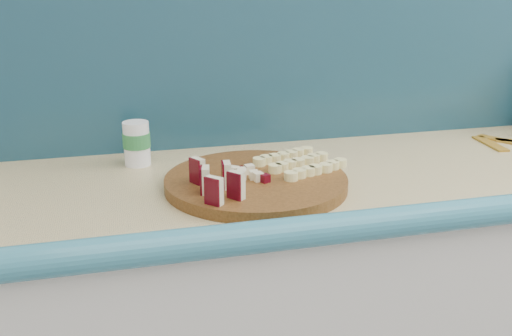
% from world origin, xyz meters
% --- Properties ---
extents(kitchen_counter, '(2.20, 0.63, 0.91)m').
position_xyz_m(kitchen_counter, '(0.10, 1.50, 0.46)').
color(kitchen_counter, silver).
rests_on(kitchen_counter, ground).
extents(backsplash, '(2.20, 0.02, 0.50)m').
position_xyz_m(backsplash, '(0.10, 1.79, 1.16)').
color(backsplash, teal).
rests_on(backsplash, kitchen_counter).
extents(cutting_board, '(0.52, 0.52, 0.03)m').
position_xyz_m(cutting_board, '(-0.39, 1.44, 0.92)').
color(cutting_board, '#40240D').
rests_on(cutting_board, kitchen_counter).
extents(apple_wedges, '(0.09, 0.16, 0.06)m').
position_xyz_m(apple_wedges, '(-0.50, 1.37, 0.96)').
color(apple_wedges, beige).
rests_on(apple_wedges, cutting_board).
extents(apple_chunks, '(0.07, 0.06, 0.02)m').
position_xyz_m(apple_chunks, '(-0.42, 1.43, 0.95)').
color(apple_chunks, '#FAF1C8').
rests_on(apple_chunks, cutting_board).
extents(banana_slices, '(0.21, 0.20, 0.02)m').
position_xyz_m(banana_slices, '(-0.28, 1.49, 0.94)').
color(banana_slices, '#FCF19A').
rests_on(banana_slices, cutting_board).
extents(canister, '(0.07, 0.07, 0.11)m').
position_xyz_m(canister, '(-0.64, 1.67, 0.97)').
color(canister, white).
rests_on(canister, kitchen_counter).
extents(banana_peel, '(0.19, 0.16, 0.01)m').
position_xyz_m(banana_peel, '(0.37, 1.61, 0.91)').
color(banana_peel, '#B78A23').
rests_on(banana_peel, kitchen_counter).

